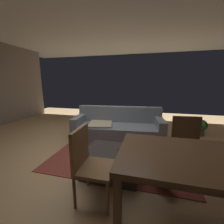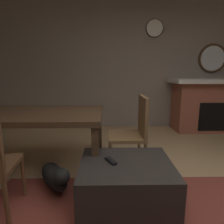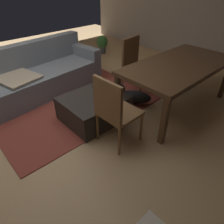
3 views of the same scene
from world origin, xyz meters
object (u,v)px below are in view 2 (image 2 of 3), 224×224
at_px(fireplace, 215,105).
at_px(dining_chair_west, 134,129).
at_px(tv_remote, 111,161).
at_px(wall_clock, 155,28).
at_px(small_dog, 55,176).
at_px(ottoman_coffee_table, 126,180).
at_px(round_wall_mirror, 213,58).
at_px(dining_table, 25,118).

xyz_separation_m(fireplace, dining_chair_west, (1.90, 1.65, -0.02)).
height_order(tv_remote, dining_chair_west, dining_chair_west).
bearing_deg(wall_clock, fireplace, 167.28).
bearing_deg(tv_remote, small_dog, -38.35).
bearing_deg(wall_clock, ottoman_coffee_table, 72.87).
bearing_deg(dining_chair_west, round_wall_mirror, -134.55).
height_order(ottoman_coffee_table, dining_table, dining_table).
distance_m(dining_chair_west, wall_clock, 2.57).
bearing_deg(dining_table, fireplace, -152.96).
bearing_deg(fireplace, small_dog, 37.51).
xyz_separation_m(round_wall_mirror, dining_table, (3.23, 1.94, -0.82)).
xyz_separation_m(ottoman_coffee_table, dining_table, (1.18, -0.60, 0.48)).
bearing_deg(fireplace, round_wall_mirror, -90.00).
distance_m(dining_table, small_dog, 0.83).
distance_m(tv_remote, wall_clock, 3.18).
height_order(ottoman_coffee_table, small_dog, ottoman_coffee_table).
bearing_deg(ottoman_coffee_table, small_dog, -9.68).
height_order(tv_remote, wall_clock, wall_clock).
height_order(round_wall_mirror, small_dog, round_wall_mirror).
distance_m(round_wall_mirror, tv_remote, 3.52).
height_order(round_wall_mirror, dining_table, round_wall_mirror).
height_order(round_wall_mirror, tv_remote, round_wall_mirror).
height_order(fireplace, tv_remote, fireplace).
bearing_deg(ottoman_coffee_table, wall_clock, -107.13).
relative_size(fireplace, dining_table, 1.01).
height_order(dining_chair_west, wall_clock, wall_clock).
relative_size(round_wall_mirror, dining_table, 0.33).
relative_size(dining_table, dining_chair_west, 2.01).
bearing_deg(fireplace, tv_remote, 45.48).
xyz_separation_m(dining_chair_west, small_dog, (0.87, 0.48, -0.36)).
distance_m(round_wall_mirror, ottoman_coffee_table, 3.51).
relative_size(small_dog, wall_clock, 1.56).
xyz_separation_m(tv_remote, wall_clock, (-0.93, -2.52, 1.71)).
height_order(fireplace, round_wall_mirror, round_wall_mirror).
xyz_separation_m(ottoman_coffee_table, small_dog, (0.72, -0.12, -0.02)).
bearing_deg(wall_clock, tv_remote, 69.79).
bearing_deg(small_dog, dining_table, -45.84).
bearing_deg(small_dog, dining_chair_west, -151.08).
height_order(round_wall_mirror, dining_chair_west, round_wall_mirror).
bearing_deg(round_wall_mirror, fireplace, 90.00).
relative_size(fireplace, ottoman_coffee_table, 2.16).
distance_m(tv_remote, dining_table, 1.22).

